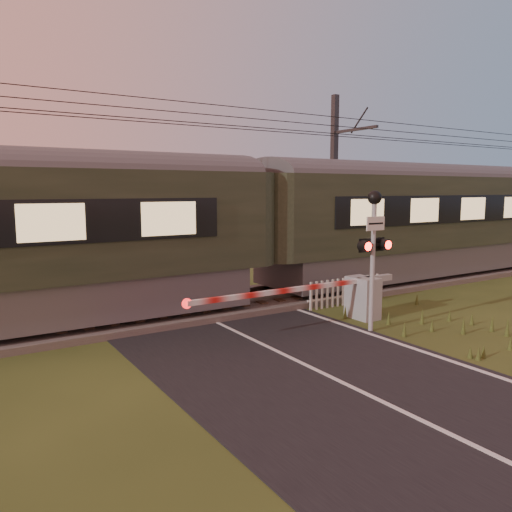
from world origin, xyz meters
TOP-DOWN VIEW (x-y plane):
  - ground at (0.00, 0.00)m, footprint 160.00×160.00m
  - road at (0.02, -0.23)m, footprint 6.00×140.00m
  - track_bed at (0.00, 6.50)m, footprint 140.00×3.40m
  - overhead_wires at (0.00, 6.50)m, footprint 120.00×0.62m
  - train at (2.15, 6.50)m, footprint 46.38×3.20m
  - boom_gate at (3.49, 3.12)m, footprint 6.59×0.91m
  - crossing_signal at (2.99, 2.04)m, footprint 0.92×0.36m
  - picket_fence at (4.46, 4.60)m, footprint 2.98×0.07m
  - catenary_mast at (7.52, 8.73)m, footprint 0.23×2.47m

SIDE VIEW (x-z plane):
  - ground at x=0.00m, z-range 0.00..0.00m
  - road at x=0.02m, z-range 0.00..0.03m
  - track_bed at x=0.00m, z-range -0.13..0.26m
  - picket_fence at x=4.46m, z-range 0.00..0.88m
  - boom_gate at x=3.49m, z-range 0.05..1.26m
  - train at x=2.15m, z-range 0.28..4.61m
  - crossing_signal at x=2.99m, z-range 0.68..4.28m
  - catenary_mast at x=7.52m, z-range 0.14..7.53m
  - overhead_wires at x=0.00m, z-range 5.41..6.04m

